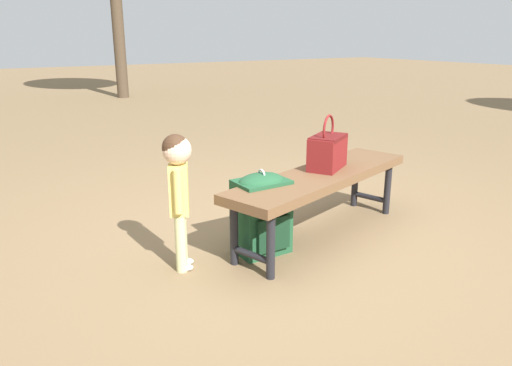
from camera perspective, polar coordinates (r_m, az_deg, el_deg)
ground_plane at (r=3.30m, az=2.43°, el=-6.84°), size 40.00×40.00×0.00m
park_bench at (r=3.30m, az=7.58°, el=0.28°), size 1.65×0.85×0.45m
handbag at (r=3.35m, az=8.32°, el=3.74°), size 0.37×0.32×0.37m
child_standing at (r=2.80m, az=-8.97°, el=0.13°), size 0.17×0.20×0.80m
backpack_large at (r=3.06m, az=0.64°, el=-3.30°), size 0.32×0.29×0.54m
backpack_small at (r=3.38m, az=1.72°, el=-3.10°), size 0.20×0.23×0.35m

